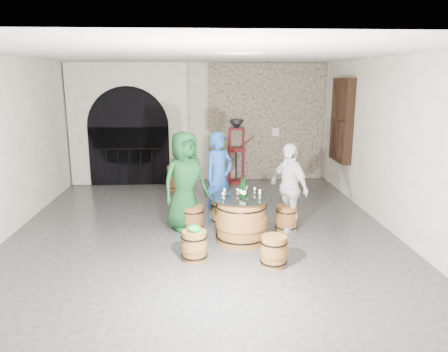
{
  "coord_description": "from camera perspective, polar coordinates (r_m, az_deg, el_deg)",
  "views": [
    {
      "loc": [
        -0.03,
        -7.67,
        2.81
      ],
      "look_at": [
        0.4,
        -0.14,
        1.05
      ],
      "focal_mm": 34.0,
      "sensor_mm": 36.0,
      "label": 1
    }
  ],
  "objects": [
    {
      "name": "ground",
      "position": [
        8.17,
        -2.86,
        -7.0
      ],
      "size": [
        8.0,
        8.0,
        0.0
      ],
      "primitive_type": "plane",
      "color": "#29292B",
      "rests_on": "ground"
    },
    {
      "name": "wall_back",
      "position": [
        11.73,
        -3.11,
        7.19
      ],
      "size": [
        8.0,
        0.0,
        8.0
      ],
      "primitive_type": "plane",
      "rotation": [
        1.57,
        0.0,
        0.0
      ],
      "color": "beige",
      "rests_on": "ground"
    },
    {
      "name": "wall_front",
      "position": [
        3.86,
        -2.64,
        -5.09
      ],
      "size": [
        8.0,
        0.0,
        8.0
      ],
      "primitive_type": "plane",
      "rotation": [
        -1.57,
        0.0,
        0.0
      ],
      "color": "beige",
      "rests_on": "ground"
    },
    {
      "name": "wall_left",
      "position": [
        8.5,
        -27.34,
        3.49
      ],
      "size": [
        0.0,
        8.0,
        8.0
      ],
      "primitive_type": "plane",
      "rotation": [
        1.57,
        0.0,
        1.57
      ],
      "color": "beige",
      "rests_on": "ground"
    },
    {
      "name": "wall_right",
      "position": [
        8.53,
        21.29,
        4.08
      ],
      "size": [
        0.0,
        8.0,
        8.0
      ],
      "primitive_type": "plane",
      "rotation": [
        1.57,
        0.0,
        -1.57
      ],
      "color": "beige",
      "rests_on": "ground"
    },
    {
      "name": "ceiling",
      "position": [
        7.68,
        -3.14,
        16.03
      ],
      "size": [
        8.0,
        8.0,
        0.0
      ],
      "primitive_type": "plane",
      "rotation": [
        3.14,
        0.0,
        0.0
      ],
      "color": "beige",
      "rests_on": "wall_back"
    },
    {
      "name": "stone_facing_panel",
      "position": [
        11.82,
        5.72,
        7.18
      ],
      "size": [
        3.2,
        0.12,
        3.18
      ],
      "primitive_type": "cube",
      "color": "gray",
      "rests_on": "ground"
    },
    {
      "name": "arched_opening",
      "position": [
        11.63,
        -12.58,
        6.75
      ],
      "size": [
        3.1,
        0.6,
        3.19
      ],
      "color": "beige",
      "rests_on": "ground"
    },
    {
      "name": "shuttered_window",
      "position": [
        10.68,
        15.51,
        7.23
      ],
      "size": [
        0.23,
        1.1,
        2.0
      ],
      "color": "black",
      "rests_on": "wall_right"
    },
    {
      "name": "barrel_table",
      "position": [
        7.37,
        2.33,
        -5.87
      ],
      "size": [
        1.08,
        1.08,
        0.83
      ],
      "color": "brown",
      "rests_on": "ground"
    },
    {
      "name": "barrel_stool_left",
      "position": [
        8.0,
        -4.21,
        -5.69
      ],
      "size": [
        0.42,
        0.42,
        0.47
      ],
      "color": "brown",
      "rests_on": "ground"
    },
    {
      "name": "barrel_stool_far",
      "position": [
        8.37,
        -0.38,
        -4.8
      ],
      "size": [
        0.42,
        0.42,
        0.47
      ],
      "color": "brown",
      "rests_on": "ground"
    },
    {
      "name": "barrel_stool_right",
      "position": [
        8.07,
        8.39,
        -5.62
      ],
      "size": [
        0.42,
        0.42,
        0.47
      ],
      "color": "brown",
      "rests_on": "ground"
    },
    {
      "name": "barrel_stool_near_right",
      "position": [
        6.58,
        6.71,
        -10.0
      ],
      "size": [
        0.42,
        0.42,
        0.47
      ],
      "color": "brown",
      "rests_on": "ground"
    },
    {
      "name": "barrel_stool_near_left",
      "position": [
        6.76,
        -4.01,
        -9.3
      ],
      "size": [
        0.42,
        0.42,
        0.47
      ],
      "color": "brown",
      "rests_on": "ground"
    },
    {
      "name": "green_cap",
      "position": [
        6.65,
        -4.02,
        -7.07
      ],
      "size": [
        0.24,
        0.2,
        0.11
      ],
      "color": "#0C8D32",
      "rests_on": "barrel_stool_near_left"
    },
    {
      "name": "person_green",
      "position": [
        7.91,
        -5.27,
        -0.69
      ],
      "size": [
        1.08,
        0.99,
        1.86
      ],
      "primitive_type": "imported",
      "rotation": [
        0.0,
        0.0,
        0.59
      ],
      "color": "#103A1A",
      "rests_on": "ground"
    },
    {
      "name": "person_blue",
      "position": [
        8.3,
        -0.65,
        -0.2
      ],
      "size": [
        0.78,
        0.74,
        1.79
      ],
      "primitive_type": "imported",
      "rotation": [
        0.0,
        0.0,
        0.66
      ],
      "color": "navy",
      "rests_on": "ground"
    },
    {
      "name": "person_white",
      "position": [
        7.93,
        8.7,
        -1.52
      ],
      "size": [
        0.81,
        1.04,
        1.65
      ],
      "primitive_type": "imported",
      "rotation": [
        0.0,
        0.0,
        -1.07
      ],
      "color": "silver",
      "rests_on": "ground"
    },
    {
      "name": "wine_bottle_left",
      "position": [
        7.18,
        2.4,
        -1.8
      ],
      "size": [
        0.08,
        0.08,
        0.32
      ],
      "color": "black",
      "rests_on": "barrel_table"
    },
    {
      "name": "wine_bottle_center",
      "position": [
        7.11,
        2.7,
        -1.95
      ],
      "size": [
        0.08,
        0.08,
        0.32
      ],
      "color": "black",
      "rests_on": "barrel_table"
    },
    {
      "name": "wine_bottle_right",
      "position": [
        7.42,
        2.87,
        -1.32
      ],
      "size": [
        0.08,
        0.08,
        0.32
      ],
      "color": "black",
      "rests_on": "barrel_table"
    },
    {
      "name": "tasting_glass_a",
      "position": [
        7.14,
        -0.12,
        -2.56
      ],
      "size": [
        0.05,
        0.05,
        0.1
      ],
      "primitive_type": null,
      "color": "orange",
      "rests_on": "barrel_table"
    },
    {
      "name": "tasting_glass_b",
      "position": [
        7.33,
        4.84,
        -2.18
      ],
      "size": [
        0.05,
        0.05,
        0.1
      ],
      "primitive_type": null,
      "color": "orange",
      "rests_on": "barrel_table"
    },
    {
      "name": "tasting_glass_c",
      "position": [
        7.38,
        1.85,
        -2.05
      ],
      "size": [
        0.05,
        0.05,
        0.1
      ],
      "primitive_type": null,
      "color": "orange",
      "rests_on": "barrel_table"
    },
    {
      "name": "tasting_glass_d",
      "position": [
        7.46,
        4.15,
        -1.9
      ],
      "size": [
        0.05,
        0.05,
        0.1
      ],
      "primitive_type": null,
      "color": "orange",
      "rests_on": "barrel_table"
    },
    {
      "name": "tasting_glass_e",
      "position": [
        7.17,
        4.83,
        -2.53
      ],
      "size": [
        0.05,
        0.05,
        0.1
      ],
      "primitive_type": null,
      "color": "orange",
      "rests_on": "barrel_table"
    },
    {
      "name": "tasting_glass_f",
      "position": [
        7.36,
        0.07,
        -2.08
      ],
      "size": [
        0.05,
        0.05,
        0.1
      ],
      "primitive_type": null,
      "color": "orange",
      "rests_on": "barrel_table"
    },
    {
      "name": "side_barrel",
      "position": [
        10.87,
        -6.53,
        -0.29
      ],
      "size": [
        0.46,
        0.46,
        0.61
      ],
      "rotation": [
        0.0,
        0.0,
        -0.3
      ],
      "color": "brown",
      "rests_on": "ground"
    },
    {
      "name": "corking_press",
      "position": [
        11.35,
        1.68,
        3.95
      ],
      "size": [
        0.71,
        0.4,
        1.72
      ],
      "rotation": [
        0.0,
        0.0,
        0.04
      ],
      "color": "#4B0E0C",
      "rests_on": "ground"
    },
    {
      "name": "control_box",
      "position": [
        11.81,
        6.96,
        5.93
      ],
      "size": [
        0.18,
        0.1,
        0.22
      ],
      "primitive_type": "cube",
      "color": "silver",
      "rests_on": "wall_back"
    }
  ]
}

